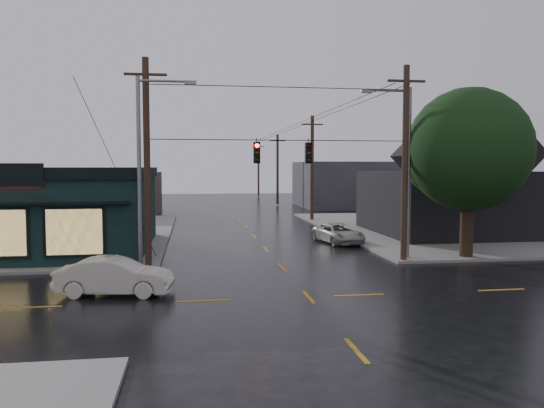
{
  "coord_description": "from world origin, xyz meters",
  "views": [
    {
      "loc": [
        -4.34,
        -19.54,
        4.97
      ],
      "look_at": [
        -0.6,
        5.42,
        3.21
      ],
      "focal_mm": 35.0,
      "sensor_mm": 36.0,
      "label": 1
    }
  ],
  "objects": [
    {
      "name": "ground_plane",
      "position": [
        0.0,
        0.0,
        0.0
      ],
      "size": [
        160.0,
        160.0,
        0.0
      ],
      "primitive_type": "plane",
      "color": "black"
    },
    {
      "name": "sedan_cream",
      "position": [
        -7.36,
        1.43,
        0.73
      ],
      "size": [
        4.61,
        2.16,
        1.46
      ],
      "primitive_type": "imported",
      "rotation": [
        0.0,
        0.0,
        1.43
      ],
      "color": "#B6B3A0",
      "rests_on": "ground"
    },
    {
      "name": "streetlight_nw",
      "position": [
        -6.8,
        5.8,
        0.0
      ],
      "size": [
        5.4,
        0.3,
        9.15
      ],
      "primitive_type": null,
      "color": "slate",
      "rests_on": "ground"
    },
    {
      "name": "pizza_shop",
      "position": [
        -15.0,
        12.94,
        2.56
      ],
      "size": [
        16.3,
        12.34,
        4.9
      ],
      "color": "black",
      "rests_on": "ground"
    },
    {
      "name": "span_signal_assembly",
      "position": [
        0.1,
        6.5,
        5.7
      ],
      "size": [
        13.0,
        0.48,
        1.23
      ],
      "color": "black",
      "rests_on": "ground"
    },
    {
      "name": "utility_pole_far_a",
      "position": [
        6.5,
        28.0,
        0.0
      ],
      "size": [
        2.0,
        0.32,
        9.65
      ],
      "primitive_type": null,
      "color": "black",
      "rests_on": "ground"
    },
    {
      "name": "utility_pole_far_c",
      "position": [
        6.5,
        68.0,
        0.0
      ],
      "size": [
        2.0,
        0.32,
        9.15
      ],
      "primitive_type": null,
      "color": "black",
      "rests_on": "ground"
    },
    {
      "name": "streetlight_ne",
      "position": [
        7.0,
        7.2,
        0.0
      ],
      "size": [
        5.4,
        0.3,
        9.15
      ],
      "primitive_type": null,
      "color": "slate",
      "rests_on": "ground"
    },
    {
      "name": "sidewalk_ne",
      "position": [
        20.0,
        20.0,
        0.07
      ],
      "size": [
        28.0,
        28.0,
        0.15
      ],
      "primitive_type": "cube",
      "color": "slate",
      "rests_on": "ground"
    },
    {
      "name": "utility_pole_far_b",
      "position": [
        6.5,
        48.0,
        0.0
      ],
      "size": [
        2.0,
        0.32,
        9.15
      ],
      "primitive_type": null,
      "color": "black",
      "rests_on": "ground"
    },
    {
      "name": "suv_silver",
      "position": [
        5.08,
        13.89,
        0.63
      ],
      "size": [
        2.89,
        4.84,
        1.26
      ],
      "primitive_type": "imported",
      "rotation": [
        0.0,
        0.0,
        0.19
      ],
      "color": "#9A998E",
      "rests_on": "ground"
    },
    {
      "name": "bg_building_west",
      "position": [
        -14.0,
        40.0,
        2.2
      ],
      "size": [
        12.0,
        10.0,
        4.4
      ],
      "primitive_type": "cube",
      "color": "#41332F",
      "rests_on": "ground"
    },
    {
      "name": "utility_pole_ne",
      "position": [
        6.5,
        6.5,
        0.0
      ],
      "size": [
        2.0,
        0.32,
        10.15
      ],
      "primitive_type": null,
      "color": "black",
      "rests_on": "ground"
    },
    {
      "name": "bg_building_east",
      "position": [
        16.0,
        45.0,
        2.8
      ],
      "size": [
        14.0,
        12.0,
        5.6
      ],
      "primitive_type": "cube",
      "color": "#2C2B31",
      "rests_on": "ground"
    },
    {
      "name": "corner_tree",
      "position": [
        10.27,
        7.0,
        5.88
      ],
      "size": [
        6.6,
        6.6,
        9.06
      ],
      "color": "black",
      "rests_on": "ground"
    },
    {
      "name": "utility_pole_nw",
      "position": [
        -6.5,
        6.5,
        0.0
      ],
      "size": [
        2.0,
        0.32,
        10.15
      ],
      "primitive_type": null,
      "color": "black",
      "rests_on": "ground"
    },
    {
      "name": "ne_building",
      "position": [
        15.0,
        17.0,
        4.47
      ],
      "size": [
        12.6,
        11.6,
        8.75
      ],
      "color": "black",
      "rests_on": "ground"
    }
  ]
}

